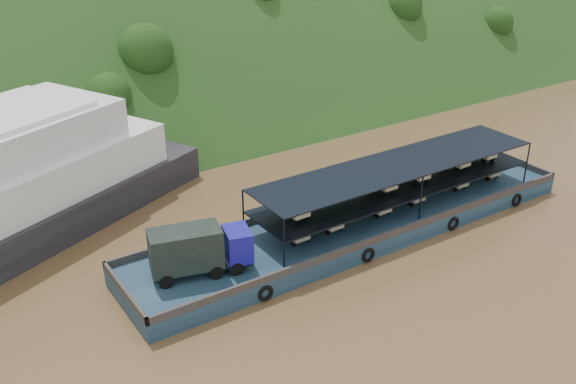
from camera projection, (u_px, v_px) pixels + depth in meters
ground at (335, 241)px, 45.20m from camera, size 160.00×160.00×0.00m
hillside at (142, 108)px, 72.28m from camera, size 140.00×39.60×39.60m
cargo_barge at (350, 222)px, 45.51m from camera, size 35.00×7.18×4.54m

